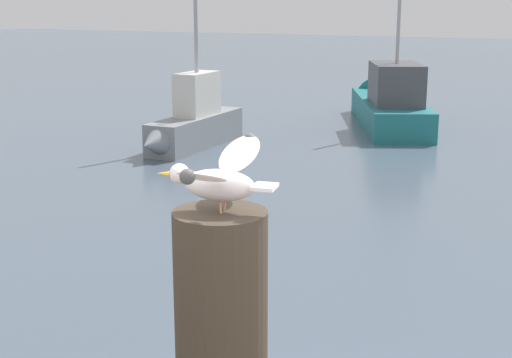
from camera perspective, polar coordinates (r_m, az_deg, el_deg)
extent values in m
cylinder|color=tan|center=(2.28, -2.47, -2.04)|extent=(0.01, 0.01, 0.04)
cylinder|color=tan|center=(2.24, -2.77, -2.28)|extent=(0.01, 0.01, 0.04)
ellipsoid|color=silver|center=(2.25, -2.87, -0.48)|extent=(0.24, 0.13, 0.10)
sphere|color=silver|center=(2.29, -6.02, 0.42)|extent=(0.06, 0.06, 0.06)
cone|color=gold|center=(2.31, -7.26, 0.42)|extent=(0.05, 0.03, 0.02)
cube|color=silver|center=(2.20, 0.68, -0.62)|extent=(0.08, 0.09, 0.01)
ellipsoid|color=silver|center=(2.39, -1.30, 2.01)|extent=(0.16, 0.26, 0.10)
sphere|color=#3D3D3D|center=(2.49, -0.49, 3.12)|extent=(0.04, 0.04, 0.04)
ellipsoid|color=silver|center=(2.07, -4.21, 0.17)|extent=(0.16, 0.26, 0.10)
sphere|color=#3D3D3D|center=(1.96, -5.40, 0.18)|extent=(0.04, 0.04, 0.04)
cube|color=#1E7075|center=(17.56, 10.38, 5.15)|extent=(3.21, 4.91, 0.64)
cone|color=#1E7075|center=(20.23, 9.27, 6.40)|extent=(1.56, 1.56, 1.17)
cube|color=#47474C|center=(16.65, 10.91, 7.35)|extent=(1.69, 2.05, 0.90)
cylinder|color=#A5A5A8|center=(16.55, 11.15, 12.55)|extent=(0.08, 0.08, 2.12)
cube|color=gray|center=(14.81, -4.71, 3.76)|extent=(0.81, 2.89, 0.64)
cone|color=gray|center=(13.45, -8.05, 2.80)|extent=(0.66, 0.66, 0.63)
cube|color=silver|center=(14.76, -4.63, 6.67)|extent=(0.57, 1.10, 0.86)
cylinder|color=#A5A5A8|center=(14.66, -4.75, 12.48)|extent=(0.08, 0.08, 2.13)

